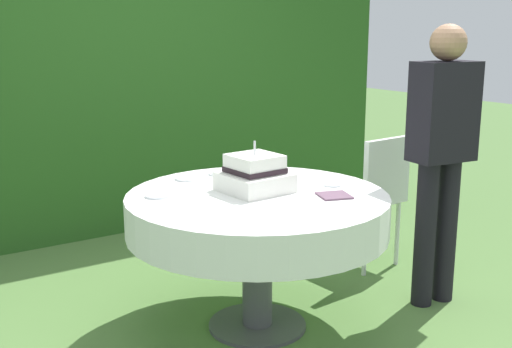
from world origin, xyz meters
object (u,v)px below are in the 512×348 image
serving_plate_right (218,174)px  standing_person (442,147)px  serving_plate_far (187,178)px  serving_plate_left (158,196)px  cake_table (257,215)px  wedding_cake (255,174)px  serving_plate_near (333,184)px  napkin_stack (334,196)px  garden_chair (374,189)px

serving_plate_right → standing_person: (0.98, -0.80, 0.18)m
serving_plate_far → serving_plate_left: 0.40m
cake_table → serving_plate_right: (0.06, 0.50, 0.12)m
wedding_cake → serving_plate_near: 0.45m
cake_table → serving_plate_left: bearing=152.2°
wedding_cake → serving_plate_near: (0.42, -0.14, -0.08)m
serving_plate_near → serving_plate_right: bearing=124.1°
serving_plate_right → napkin_stack: (0.24, -0.75, -0.00)m
serving_plate_left → napkin_stack: size_ratio=0.82×
serving_plate_near → napkin_stack: size_ratio=0.67×
serving_plate_left → napkin_stack: serving_plate_left is taller
wedding_cake → serving_plate_near: bearing=-18.1°
serving_plate_near → standing_person: (0.60, -0.22, 0.18)m
cake_table → serving_plate_near: 0.47m
cake_table → serving_plate_far: serving_plate_far is taller
garden_chair → standing_person: (-0.10, -0.61, 0.39)m
serving_plate_right → serving_plate_far: bearing=-178.4°
cake_table → serving_plate_left: size_ratio=10.69×
wedding_cake → garden_chair: wedding_cake is taller
cake_table → serving_plate_right: bearing=83.4°
cake_table → serving_plate_far: size_ratio=9.86×
garden_chair → standing_person: size_ratio=0.56×
napkin_stack → serving_plate_right: bearing=108.0°
garden_chair → serving_plate_left: bearing=-177.1°
serving_plate_near → napkin_stack: 0.23m
serving_plate_right → napkin_stack: bearing=-72.0°
standing_person → wedding_cake: bearing=160.5°
serving_plate_far → wedding_cake: bearing=-67.8°
serving_plate_left → garden_chair: bearing=2.9°
cake_table → serving_plate_left: 0.52m
cake_table → wedding_cake: (0.03, 0.06, 0.20)m
garden_chair → standing_person: 0.73m
serving_plate_near → serving_plate_far: (-0.59, 0.57, 0.00)m
wedding_cake → napkin_stack: wedding_cake is taller
serving_plate_right → wedding_cake: bearing=-94.1°
serving_plate_left → garden_chair: garden_chair is taller
cake_table → serving_plate_far: bearing=106.8°
garden_chair → serving_plate_near: bearing=-150.6°
napkin_stack → standing_person: standing_person is taller
serving_plate_right → serving_plate_near: bearing=-55.9°
cake_table → garden_chair: bearing=15.6°
serving_plate_near → serving_plate_right: 0.69m
serving_plate_left → cake_table: bearing=-27.8°
wedding_cake → standing_person: standing_person is taller
serving_plate_far → serving_plate_left: same height
serving_plate_far → serving_plate_left: size_ratio=1.08×
serving_plate_right → standing_person: size_ratio=0.07×
cake_table → serving_plate_far: (-0.15, 0.49, 0.12)m
serving_plate_near → napkin_stack: bearing=-128.5°
garden_chair → napkin_stack: bearing=-145.7°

